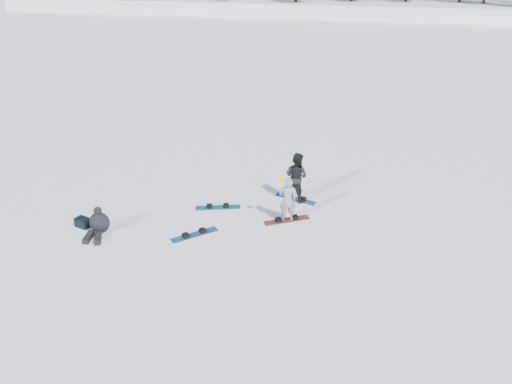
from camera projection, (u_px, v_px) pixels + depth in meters
ground at (337, 254)px, 14.36m from camera, size 420.00×420.00×0.00m
alpine_backdrop at (330, 6)px, 188.25m from camera, size 412.50×227.00×53.20m
snowboarder_woman at (287, 199)px, 15.69m from camera, size 0.64×0.52×1.65m
snowboarder_man at (296, 177)px, 16.98m from camera, size 1.05×0.96×1.74m
seated_rider at (99, 223)px, 15.21m from camera, size 0.75×1.11×0.88m
gear_bag at (83, 222)px, 15.65m from camera, size 0.52×0.42×0.30m
snowboard_woman at (287, 220)px, 16.04m from camera, size 1.45×0.96×0.03m
snowboard_man at (295, 199)px, 17.37m from camera, size 1.51×0.77×0.03m
snowboard_loose_a at (194, 235)px, 15.25m from camera, size 1.30×1.21×0.03m
snowboard_loose_c at (218, 207)px, 16.80m from camera, size 1.52×0.67×0.03m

